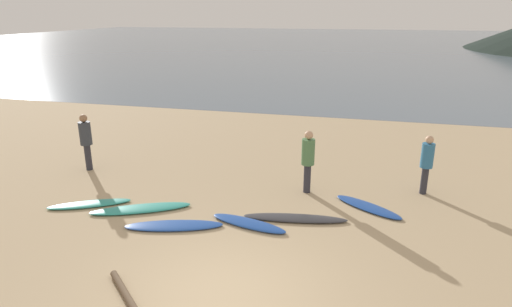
{
  "coord_description": "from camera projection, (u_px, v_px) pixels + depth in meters",
  "views": [
    {
      "loc": [
        2.23,
        -6.14,
        4.84
      ],
      "look_at": [
        -0.95,
        6.29,
        0.6
      ],
      "focal_mm": 30.61,
      "sensor_mm": 36.0,
      "label": 1
    }
  ],
  "objects": [
    {
      "name": "ocean_water",
      "position": [
        356.0,
        43.0,
        66.71
      ],
      "size": [
        140.0,
        100.0,
        0.01
      ],
      "primitive_type": "cube",
      "color": "slate",
      "rests_on": "ground"
    },
    {
      "name": "driftwood_log",
      "position": [
        132.0,
        305.0,
        7.4
      ],
      "size": [
        1.74,
        1.63,
        0.13
      ],
      "primitive_type": "cylinder",
      "rotation": [
        0.0,
        1.57,
        -0.75
      ],
      "color": "brown",
      "rests_on": "ground"
    },
    {
      "name": "person_1",
      "position": [
        86.0,
        138.0,
        13.55
      ],
      "size": [
        0.36,
        0.36,
        1.79
      ],
      "rotation": [
        0.0,
        0.0,
        6.14
      ],
      "color": "#2D2D38",
      "rests_on": "ground"
    },
    {
      "name": "surfboard_2",
      "position": [
        174.0,
        226.0,
        10.19
      ],
      "size": [
        2.36,
        1.21,
        0.08
      ],
      "primitive_type": "ellipsoid",
      "rotation": [
        0.0,
        0.0,
        0.3
      ],
      "color": "#1E479E",
      "rests_on": "ground"
    },
    {
      "name": "ground_plane",
      "position": [
        303.0,
        144.0,
        16.92
      ],
      "size": [
        120.0,
        120.0,
        0.2
      ],
      "primitive_type": "cube",
      "color": "tan",
      "rests_on": "ground"
    },
    {
      "name": "surfboard_4",
      "position": [
        295.0,
        218.0,
        10.55
      ],
      "size": [
        2.56,
        0.82,
        0.09
      ],
      "primitive_type": "ellipsoid",
      "rotation": [
        0.0,
        0.0,
        0.14
      ],
      "color": "#333338",
      "rests_on": "ground"
    },
    {
      "name": "surfboard_5",
      "position": [
        368.0,
        207.0,
        11.16
      ],
      "size": [
        1.88,
        1.47,
        0.08
      ],
      "primitive_type": "ellipsoid",
      "rotation": [
        0.0,
        0.0,
        -0.58
      ],
      "color": "#1E479E",
      "rests_on": "ground"
    },
    {
      "name": "surfboard_1",
      "position": [
        141.0,
        209.0,
        11.05
      ],
      "size": [
        2.48,
        1.62,
        0.09
      ],
      "primitive_type": "ellipsoid",
      "rotation": [
        0.0,
        0.0,
        0.47
      ],
      "color": "teal",
      "rests_on": "ground"
    },
    {
      "name": "surfboard_0",
      "position": [
        89.0,
        204.0,
        11.32
      ],
      "size": [
        2.05,
        1.4,
        0.08
      ],
      "primitive_type": "ellipsoid",
      "rotation": [
        0.0,
        0.0,
        0.5
      ],
      "color": "teal",
      "rests_on": "ground"
    },
    {
      "name": "surfboard_3",
      "position": [
        248.0,
        223.0,
        10.28
      ],
      "size": [
        2.0,
        0.93,
        0.1
      ],
      "primitive_type": "ellipsoid",
      "rotation": [
        0.0,
        0.0,
        -0.25
      ],
      "color": "#1E479E",
      "rests_on": "ground"
    },
    {
      "name": "person_2",
      "position": [
        427.0,
        160.0,
        11.77
      ],
      "size": [
        0.34,
        0.34,
        1.66
      ],
      "rotation": [
        0.0,
        0.0,
        4.48
      ],
      "color": "#2D2D38",
      "rests_on": "ground"
    },
    {
      "name": "person_0",
      "position": [
        308.0,
        157.0,
        11.84
      ],
      "size": [
        0.36,
        0.36,
        1.77
      ],
      "rotation": [
        0.0,
        0.0,
        2.48
      ],
      "color": "#2D2D38",
      "rests_on": "ground"
    }
  ]
}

